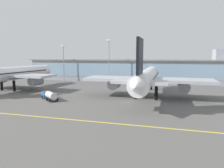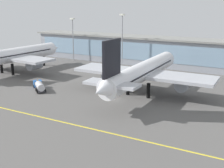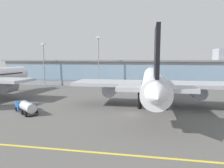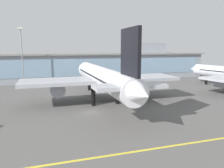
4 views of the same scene
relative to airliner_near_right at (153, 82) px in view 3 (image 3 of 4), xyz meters
The scene contains 7 objects.
ground_plane 12.62m from the airliner_near_right, 119.42° to the right, with size 198.61×198.61×0.00m, color #5B5956.
taxiway_centreline_stripe 32.31m from the airliner_near_right, 99.38° to the right, with size 158.89×0.50×0.01m, color yellow.
terminal_building 44.85m from the airliner_near_right, 94.35° to the left, with size 144.86×14.00×18.20m.
airliner_near_right is the anchor object (origin of this frame).
fuel_tanker_truck 34.43m from the airliner_near_right, 158.04° to the right, with size 8.60×7.51×2.90m.
apron_light_mast_west 63.26m from the airliner_near_right, 145.98° to the left, with size 1.80×1.80×20.99m.
apron_light_mast_centre 41.91m from the airliner_near_right, 125.87° to the left, with size 1.80×1.80×23.45m.
Camera 3 is at (4.20, -49.63, 13.55)m, focal length 33.09 mm.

